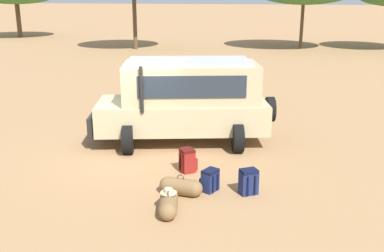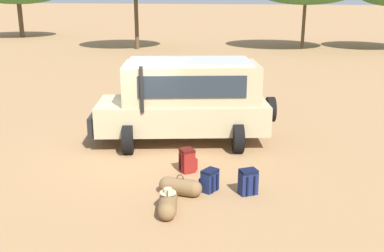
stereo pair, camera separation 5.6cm
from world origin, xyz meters
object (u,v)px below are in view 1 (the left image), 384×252
at_px(backpack_near_rear_wheel, 188,161).
at_px(duffel_bag_low_black_case, 168,204).
at_px(safari_vehicle, 186,99).
at_px(backpack_beside_front_wheel, 248,182).
at_px(duffel_bag_soft_canvas, 181,187).
at_px(backpack_cluster_center, 210,180).

relative_size(backpack_near_rear_wheel, duffel_bag_low_black_case, 0.59).
distance_m(safari_vehicle, duffel_bag_low_black_case, 4.65).
height_order(safari_vehicle, backpack_beside_front_wheel, safari_vehicle).
distance_m(backpack_beside_front_wheel, duffel_bag_soft_canvas, 1.49).
relative_size(safari_vehicle, backpack_cluster_center, 10.82).
xyz_separation_m(safari_vehicle, backpack_cluster_center, (1.28, -3.27, -1.05)).
relative_size(duffel_bag_low_black_case, duffel_bag_soft_canvas, 1.01).
bearing_deg(duffel_bag_low_black_case, backpack_cluster_center, 62.14).
xyz_separation_m(backpack_beside_front_wheel, backpack_near_rear_wheel, (-1.58, 0.98, 0.01)).
distance_m(backpack_cluster_center, duffel_bag_soft_canvas, 0.68).
bearing_deg(duffel_bag_low_black_case, backpack_near_rear_wheel, 92.41).
relative_size(safari_vehicle, backpack_beside_front_wheel, 9.50).
height_order(backpack_beside_front_wheel, duffel_bag_soft_canvas, backpack_beside_front_wheel).
xyz_separation_m(safari_vehicle, duffel_bag_soft_canvas, (0.69, -3.61, -1.11)).
height_order(backpack_cluster_center, backpack_near_rear_wheel, backpack_near_rear_wheel).
relative_size(backpack_cluster_center, backpack_near_rear_wheel, 0.86).
bearing_deg(backpack_beside_front_wheel, safari_vehicle, 123.29).
height_order(safari_vehicle, backpack_cluster_center, safari_vehicle).
height_order(backpack_cluster_center, duffel_bag_low_black_case, backpack_cluster_center).
bearing_deg(duffel_bag_soft_canvas, safari_vehicle, 100.83).
xyz_separation_m(backpack_near_rear_wheel, duffel_bag_soft_canvas, (0.14, -1.34, -0.10)).
relative_size(backpack_near_rear_wheel, duffel_bag_soft_canvas, 0.60).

